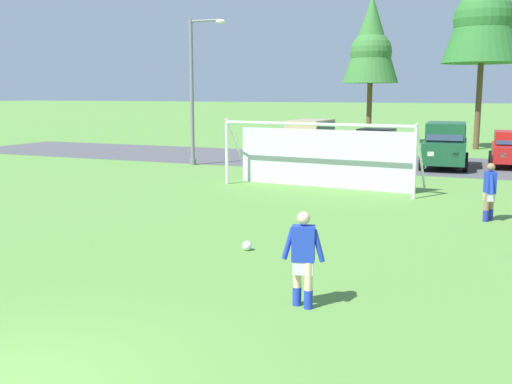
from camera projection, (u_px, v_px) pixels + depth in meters
ground_plane at (333, 196)px, 20.75m from camera, size 400.00×400.00×0.00m
parking_lot_strip at (389, 163)px, 30.50m from camera, size 52.00×8.40×0.01m
soccer_ball at (247, 246)px, 13.61m from camera, size 0.22×0.22×0.22m
soccer_goal at (321, 154)px, 22.40m from camera, size 7.54×2.50×2.57m
player_striker_near at (303, 260)px, 9.91m from camera, size 0.75×0.33×1.64m
player_midfield_center at (490, 192)px, 16.65m from camera, size 0.36×0.74×1.64m
parked_car_slot_far_left at (309, 140)px, 31.32m from camera, size 2.32×4.69×2.16m
parked_car_slot_left at (376, 144)px, 31.34m from camera, size 2.16×4.27×1.72m
parked_car_slot_center_left at (445, 145)px, 28.53m from camera, size 2.33×4.70×2.16m
parked_car_slot_center at (512, 149)px, 28.98m from camera, size 2.18×4.28×1.72m
tree_left_edge at (371, 42)px, 40.72m from camera, size 3.81×3.81×10.17m
tree_mid_left at (485, 5)px, 36.61m from camera, size 4.86×4.86×12.96m
street_lamp at (195, 91)px, 29.17m from camera, size 2.00×0.32×7.08m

